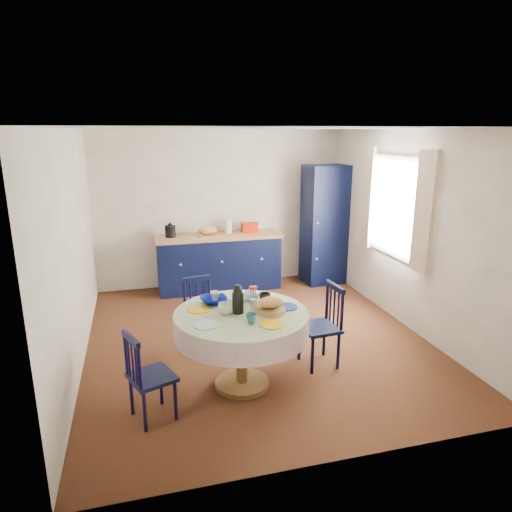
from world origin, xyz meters
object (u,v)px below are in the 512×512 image
(chair_right, at_px, (323,325))
(mug_d, at_px, (215,296))
(chair_far, at_px, (201,314))
(chair_left, at_px, (148,376))
(mug_c, at_px, (265,298))
(pantry_cabinet, at_px, (325,225))
(dining_table, at_px, (242,324))
(mug_b, at_px, (251,319))
(kitchen_counter, at_px, (219,261))
(mug_a, at_px, (225,309))
(cobalt_bowl, at_px, (214,300))

(chair_right, bearing_deg, mug_d, -103.12)
(chair_far, xyz_separation_m, chair_right, (1.21, -0.71, 0.03))
(chair_far, distance_m, chair_right, 1.40)
(chair_left, bearing_deg, mug_d, -66.54)
(chair_left, height_order, mug_c, mug_c)
(pantry_cabinet, relative_size, chair_far, 2.30)
(chair_left, distance_m, mug_c, 1.39)
(dining_table, bearing_deg, mug_b, -85.35)
(kitchen_counter, relative_size, chair_right, 2.20)
(kitchen_counter, height_order, chair_right, kitchen_counter)
(chair_far, bearing_deg, dining_table, -84.94)
(mug_a, xyz_separation_m, mug_c, (0.46, 0.21, -0.01))
(kitchen_counter, xyz_separation_m, chair_far, (-0.58, -2.03, -0.03))
(pantry_cabinet, height_order, mug_c, pantry_cabinet)
(pantry_cabinet, distance_m, mug_b, 3.74)
(pantry_cabinet, relative_size, mug_c, 16.67)
(chair_far, height_order, mug_a, mug_a)
(chair_right, relative_size, mug_d, 8.93)
(kitchen_counter, height_order, mug_c, kitchen_counter)
(mug_b, relative_size, mug_d, 0.98)
(dining_table, relative_size, mug_a, 9.62)
(kitchen_counter, relative_size, mug_a, 14.64)
(mug_a, bearing_deg, kitchen_counter, 80.94)
(mug_c, height_order, mug_d, mug_d)
(kitchen_counter, xyz_separation_m, mug_b, (-0.28, -3.23, 0.38))
(chair_right, height_order, mug_d, chair_right)
(kitchen_counter, bearing_deg, chair_left, -110.40)
(mug_d, relative_size, cobalt_bowl, 0.37)
(dining_table, xyz_separation_m, mug_b, (0.02, -0.28, 0.17))
(chair_far, height_order, mug_d, mug_d)
(pantry_cabinet, distance_m, mug_c, 3.18)
(mug_c, height_order, cobalt_bowl, mug_c)
(pantry_cabinet, height_order, chair_far, pantry_cabinet)
(mug_d, bearing_deg, chair_left, -135.65)
(mug_b, relative_size, cobalt_bowl, 0.37)
(pantry_cabinet, distance_m, chair_left, 4.39)
(mug_d, xyz_separation_m, cobalt_bowl, (-0.03, -0.08, -0.01))
(mug_a, distance_m, cobalt_bowl, 0.31)
(kitchen_counter, height_order, chair_left, kitchen_counter)
(chair_far, relative_size, mug_d, 8.38)
(pantry_cabinet, distance_m, chair_right, 2.91)
(kitchen_counter, relative_size, chair_far, 2.34)
(kitchen_counter, distance_m, mug_c, 2.77)
(mug_a, height_order, mug_b, mug_a)
(chair_left, height_order, cobalt_bowl, cobalt_bowl)
(dining_table, xyz_separation_m, mug_c, (0.29, 0.21, 0.17))
(mug_c, bearing_deg, mug_a, -155.58)
(chair_left, distance_m, mug_a, 0.92)
(pantry_cabinet, xyz_separation_m, cobalt_bowl, (-2.29, -2.54, -0.15))
(chair_far, distance_m, mug_c, 1.00)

